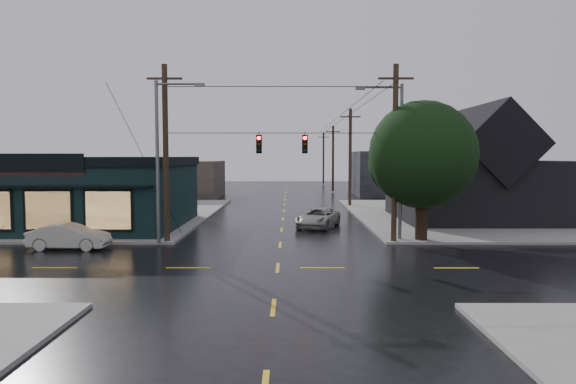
{
  "coord_description": "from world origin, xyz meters",
  "views": [
    {
      "loc": [
        0.54,
        -22.64,
        4.99
      ],
      "look_at": [
        0.45,
        4.37,
        3.1
      ],
      "focal_mm": 32.0,
      "sensor_mm": 36.0,
      "label": 1
    }
  ],
  "objects_px": {
    "corner_tree": "(422,155)",
    "utility_pole_ne": "(393,243)",
    "utility_pole_nw": "(167,243)",
    "sedan_cream": "(69,236)",
    "suv_silver": "(318,218)"
  },
  "relations": [
    {
      "from": "sedan_cream",
      "to": "utility_pole_ne",
      "type": "bearing_deg",
      "value": -82.42
    },
    {
      "from": "suv_silver",
      "to": "utility_pole_nw",
      "type": "bearing_deg",
      "value": -124.01
    },
    {
      "from": "corner_tree",
      "to": "utility_pole_nw",
      "type": "xyz_separation_m",
      "value": [
        -14.7,
        -0.5,
        -5.06
      ]
    },
    {
      "from": "utility_pole_ne",
      "to": "sedan_cream",
      "type": "bearing_deg",
      "value": -173.75
    },
    {
      "from": "utility_pole_nw",
      "to": "sedan_cream",
      "type": "height_order",
      "value": "utility_pole_nw"
    },
    {
      "from": "utility_pole_ne",
      "to": "utility_pole_nw",
      "type": "bearing_deg",
      "value": 180.0
    },
    {
      "from": "utility_pole_nw",
      "to": "suv_silver",
      "type": "xyz_separation_m",
      "value": [
        9.03,
        6.65,
        0.67
      ]
    },
    {
      "from": "utility_pole_nw",
      "to": "suv_silver",
      "type": "relative_size",
      "value": 2.09
    },
    {
      "from": "sedan_cream",
      "to": "suv_silver",
      "type": "relative_size",
      "value": 0.87
    },
    {
      "from": "utility_pole_ne",
      "to": "corner_tree",
      "type": "bearing_deg",
      "value": 16.5
    },
    {
      "from": "corner_tree",
      "to": "suv_silver",
      "type": "height_order",
      "value": "corner_tree"
    },
    {
      "from": "corner_tree",
      "to": "utility_pole_ne",
      "type": "distance_m",
      "value": 5.37
    },
    {
      "from": "corner_tree",
      "to": "utility_pole_ne",
      "type": "bearing_deg",
      "value": -163.5
    },
    {
      "from": "utility_pole_nw",
      "to": "sedan_cream",
      "type": "relative_size",
      "value": 2.4
    },
    {
      "from": "corner_tree",
      "to": "utility_pole_nw",
      "type": "bearing_deg",
      "value": -178.04
    }
  ]
}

